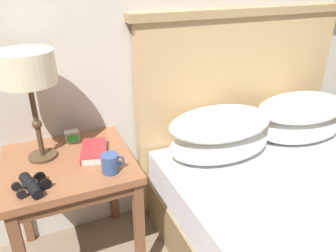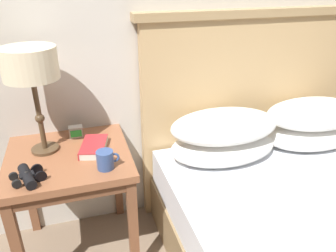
{
  "view_description": "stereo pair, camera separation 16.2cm",
  "coord_description": "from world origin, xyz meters",
  "px_view_note": "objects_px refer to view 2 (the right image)",
  "views": [
    {
      "loc": [
        -0.6,
        -0.69,
        1.43
      ],
      "look_at": [
        -0.02,
        0.65,
        0.73
      ],
      "focal_mm": 35.0,
      "sensor_mm": 36.0,
      "label": 1
    },
    {
      "loc": [
        -0.45,
        -0.75,
        1.43
      ],
      "look_at": [
        -0.02,
        0.65,
        0.73
      ],
      "focal_mm": 35.0,
      "sensor_mm": 36.0,
      "label": 2
    }
  ],
  "objects_px": {
    "binoculars_pair": "(27,176)",
    "alarm_clock": "(76,132)",
    "nightstand": "(70,168)",
    "bed": "(336,252)",
    "coffee_mug": "(106,160)",
    "book_on_nightstand": "(93,147)",
    "table_lamp": "(30,68)"
  },
  "relations": [
    {
      "from": "binoculars_pair",
      "to": "alarm_clock",
      "type": "xyz_separation_m",
      "value": [
        0.21,
        0.35,
        0.01
      ]
    },
    {
      "from": "nightstand",
      "to": "bed",
      "type": "xyz_separation_m",
      "value": [
        1.09,
        -0.64,
        -0.25
      ]
    },
    {
      "from": "nightstand",
      "to": "coffee_mug",
      "type": "relative_size",
      "value": 6.12
    },
    {
      "from": "bed",
      "to": "alarm_clock",
      "type": "xyz_separation_m",
      "value": [
        -1.04,
        0.81,
        0.36
      ]
    },
    {
      "from": "binoculars_pair",
      "to": "book_on_nightstand",
      "type": "bearing_deg",
      "value": 32.73
    },
    {
      "from": "bed",
      "to": "alarm_clock",
      "type": "bearing_deg",
      "value": 142.29
    },
    {
      "from": "nightstand",
      "to": "binoculars_pair",
      "type": "bearing_deg",
      "value": -130.97
    },
    {
      "from": "table_lamp",
      "to": "alarm_clock",
      "type": "xyz_separation_m",
      "value": [
        0.15,
        0.1,
        -0.38
      ]
    },
    {
      "from": "nightstand",
      "to": "alarm_clock",
      "type": "distance_m",
      "value": 0.2
    },
    {
      "from": "table_lamp",
      "to": "coffee_mug",
      "type": "distance_m",
      "value": 0.52
    },
    {
      "from": "table_lamp",
      "to": "alarm_clock",
      "type": "bearing_deg",
      "value": 33.12
    },
    {
      "from": "table_lamp",
      "to": "binoculars_pair",
      "type": "height_order",
      "value": "table_lamp"
    },
    {
      "from": "nightstand",
      "to": "alarm_clock",
      "type": "bearing_deg",
      "value": 73.29
    },
    {
      "from": "bed",
      "to": "table_lamp",
      "type": "relative_size",
      "value": 4.05
    },
    {
      "from": "table_lamp",
      "to": "coffee_mug",
      "type": "height_order",
      "value": "table_lamp"
    },
    {
      "from": "book_on_nightstand",
      "to": "alarm_clock",
      "type": "xyz_separation_m",
      "value": [
        -0.07,
        0.17,
        0.01
      ]
    },
    {
      "from": "binoculars_pair",
      "to": "alarm_clock",
      "type": "height_order",
      "value": "alarm_clock"
    },
    {
      "from": "table_lamp",
      "to": "binoculars_pair",
      "type": "bearing_deg",
      "value": -103.48
    },
    {
      "from": "nightstand",
      "to": "table_lamp",
      "type": "height_order",
      "value": "table_lamp"
    },
    {
      "from": "alarm_clock",
      "to": "nightstand",
      "type": "bearing_deg",
      "value": -106.71
    },
    {
      "from": "coffee_mug",
      "to": "binoculars_pair",
      "type": "bearing_deg",
      "value": -179.36
    },
    {
      "from": "bed",
      "to": "nightstand",
      "type": "bearing_deg",
      "value": 149.46
    },
    {
      "from": "bed",
      "to": "binoculars_pair",
      "type": "xyz_separation_m",
      "value": [
        -1.26,
        0.45,
        0.35
      ]
    },
    {
      "from": "nightstand",
      "to": "book_on_nightstand",
      "type": "relative_size",
      "value": 2.8
    },
    {
      "from": "nightstand",
      "to": "alarm_clock",
      "type": "xyz_separation_m",
      "value": [
        0.05,
        0.16,
        0.11
      ]
    },
    {
      "from": "table_lamp",
      "to": "alarm_clock",
      "type": "height_order",
      "value": "table_lamp"
    },
    {
      "from": "coffee_mug",
      "to": "bed",
      "type": "bearing_deg",
      "value": -26.23
    },
    {
      "from": "alarm_clock",
      "to": "bed",
      "type": "bearing_deg",
      "value": -37.71
    },
    {
      "from": "bed",
      "to": "book_on_nightstand",
      "type": "xyz_separation_m",
      "value": [
        -0.97,
        0.64,
        0.35
      ]
    },
    {
      "from": "table_lamp",
      "to": "binoculars_pair",
      "type": "distance_m",
      "value": 0.47
    },
    {
      "from": "book_on_nightstand",
      "to": "bed",
      "type": "bearing_deg",
      "value": -33.42
    },
    {
      "from": "nightstand",
      "to": "table_lamp",
      "type": "distance_m",
      "value": 0.51
    }
  ]
}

